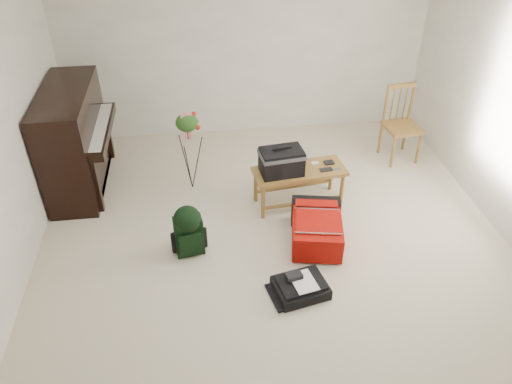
{
  "coord_description": "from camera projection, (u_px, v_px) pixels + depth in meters",
  "views": [
    {
      "loc": [
        -0.71,
        -3.83,
        3.6
      ],
      "look_at": [
        -0.17,
        0.35,
        0.56
      ],
      "focal_mm": 35.0,
      "sensor_mm": 36.0,
      "label": 1
    }
  ],
  "objects": [
    {
      "name": "wall_back",
      "position": [
        245.0,
        47.0,
        6.75
      ],
      "size": [
        5.0,
        0.04,
        2.5
      ],
      "primitive_type": "cube",
      "color": "white",
      "rests_on": "floor"
    },
    {
      "name": "flower_stand",
      "position": [
        189.0,
        152.0,
        5.94
      ],
      "size": [
        0.39,
        0.39,
        1.05
      ],
      "rotation": [
        0.0,
        0.0,
        0.2
      ],
      "color": "black",
      "rests_on": "floor"
    },
    {
      "name": "bench",
      "position": [
        287.0,
        164.0,
        5.62
      ],
      "size": [
        1.1,
        0.55,
        0.81
      ],
      "rotation": [
        0.0,
        0.0,
        0.12
      ],
      "color": "olive",
      "rests_on": "floor"
    },
    {
      "name": "red_suitcase",
      "position": [
        315.0,
        225.0,
        5.37
      ],
      "size": [
        0.65,
        0.85,
        0.33
      ],
      "rotation": [
        0.0,
        0.0,
        -0.19
      ],
      "color": "red",
      "rests_on": "floor"
    },
    {
      "name": "floor",
      "position": [
        276.0,
        253.0,
        5.26
      ],
      "size": [
        5.0,
        5.5,
        0.01
      ],
      "primitive_type": "cube",
      "color": "beige",
      "rests_on": "ground"
    },
    {
      "name": "dining_chair",
      "position": [
        401.0,
        125.0,
        6.55
      ],
      "size": [
        0.48,
        0.48,
        1.0
      ],
      "rotation": [
        0.0,
        0.0,
        0.12
      ],
      "color": "olive",
      "rests_on": "floor"
    },
    {
      "name": "ceiling",
      "position": [
        284.0,
        11.0,
        3.8
      ],
      "size": [
        5.0,
        5.5,
        0.01
      ],
      "primitive_type": "cube",
      "color": "white",
      "rests_on": "wall_back"
    },
    {
      "name": "green_backpack",
      "position": [
        188.0,
        228.0,
        5.1
      ],
      "size": [
        0.31,
        0.29,
        0.58
      ],
      "rotation": [
        0.0,
        0.0,
        0.15
      ],
      "color": "black",
      "rests_on": "floor"
    },
    {
      "name": "piano",
      "position": [
        76.0,
        142.0,
        5.97
      ],
      "size": [
        0.71,
        1.5,
        1.25
      ],
      "color": "black",
      "rests_on": "floor"
    },
    {
      "name": "black_duffel",
      "position": [
        300.0,
        287.0,
        4.77
      ],
      "size": [
        0.56,
        0.48,
        0.2
      ],
      "rotation": [
        0.0,
        0.0,
        0.21
      ],
      "color": "black",
      "rests_on": "floor"
    }
  ]
}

